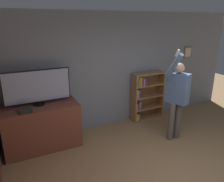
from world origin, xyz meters
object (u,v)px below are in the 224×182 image
at_px(game_console, 26,110).
at_px(person, 177,94).
at_px(bookshelf, 145,96).
at_px(television, 37,87).

xyz_separation_m(game_console, person, (2.89, -0.74, 0.09)).
bearing_deg(person, bookshelf, 158.63).
bearing_deg(bookshelf, television, -176.33).
bearing_deg(bookshelf, game_console, -171.81).
height_order(game_console, bookshelf, bookshelf).
bearing_deg(game_console, person, -14.27).
bearing_deg(television, game_console, -137.69).
relative_size(bookshelf, person, 0.62).
height_order(bookshelf, person, person).
xyz_separation_m(bookshelf, person, (-0.02, -1.16, 0.39)).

